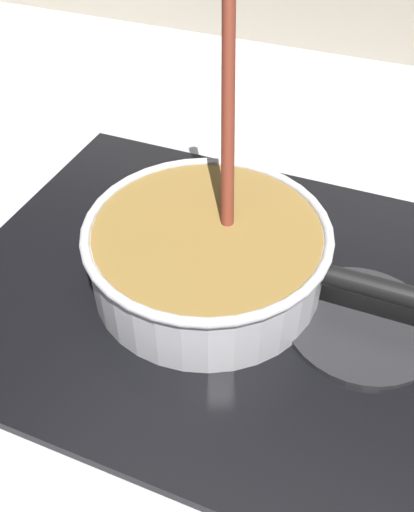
% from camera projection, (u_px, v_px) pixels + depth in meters
% --- Properties ---
extents(ground, '(2.40, 1.60, 0.04)m').
position_uv_depth(ground, '(157.00, 336.00, 0.62)').
color(ground, '#B7B7BC').
extents(hob_plate, '(0.56, 0.48, 0.01)m').
position_uv_depth(hob_plate, '(207.00, 284.00, 0.64)').
color(hob_plate, black).
rests_on(hob_plate, ground).
extents(burner_ring, '(0.17, 0.17, 0.01)m').
position_uv_depth(burner_ring, '(207.00, 278.00, 0.63)').
color(burner_ring, '#592D0C').
rests_on(burner_ring, hob_plate).
extents(spare_burner, '(0.16, 0.16, 0.01)m').
position_uv_depth(spare_burner, '(362.00, 323.00, 0.59)').
color(spare_burner, '#262628').
rests_on(spare_burner, hob_plate).
extents(cooking_pan, '(0.38, 0.27, 0.30)m').
position_uv_depth(cooking_pan, '(208.00, 252.00, 0.61)').
color(cooking_pan, silver).
rests_on(cooking_pan, hob_plate).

